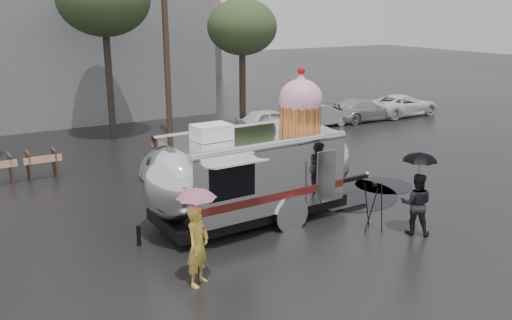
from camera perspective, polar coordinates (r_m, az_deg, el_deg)
ground at (r=13.76m, az=3.09°, el=-9.99°), size 120.00×120.00×0.00m
puddles at (r=17.98m, az=7.04°, el=-3.77°), size 7.75×3.60×0.01m
utility_pole at (r=26.10m, az=-9.47°, el=12.53°), size 1.60×0.28×9.00m
tree_mid at (r=26.24m, az=-15.76°, el=15.95°), size 4.20×4.20×8.03m
tree_right at (r=26.66m, az=-1.47°, el=13.73°), size 3.36×3.36×6.42m
parked_cars at (r=29.56m, az=9.44°, el=5.25°), size 13.20×1.90×1.50m
airstream_trailer at (r=15.52m, az=-0.31°, el=-0.82°), size 8.20×3.31×4.41m
person_left at (r=12.10m, az=-6.14°, el=-8.98°), size 0.80×0.75×1.85m
umbrella_pink at (r=11.72m, az=-6.28°, el=-4.59°), size 1.07×1.07×2.28m
person_right at (r=15.30m, az=16.51°, el=-4.46°), size 0.90×0.91×1.71m
umbrella_black at (r=14.98m, az=16.83°, el=-0.58°), size 1.14×1.14×2.32m
tripod at (r=15.22m, az=12.27°, el=-4.44°), size 0.58×0.53×1.41m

